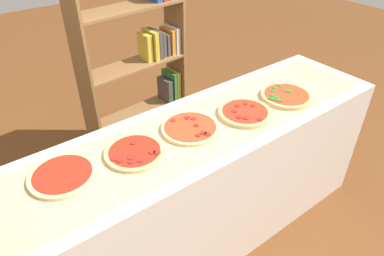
{
  "coord_description": "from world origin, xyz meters",
  "views": [
    {
      "loc": [
        -0.89,
        -1.18,
        1.94
      ],
      "look_at": [
        0.0,
        0.0,
        0.9
      ],
      "focal_mm": 32.73,
      "sensor_mm": 36.0,
      "label": 1
    }
  ],
  "objects": [
    {
      "name": "pizza_plain_0",
      "position": [
        -0.66,
        0.06,
        0.9
      ],
      "size": [
        0.3,
        0.3,
        0.02
      ],
      "color": "#E5C17F",
      "rests_on": "parchment_paper"
    },
    {
      "name": "bookshelf",
      "position": [
        0.31,
        0.98,
        0.81
      ],
      "size": [
        0.83,
        0.3,
        1.68
      ],
      "color": "brown",
      "rests_on": "ground_plane"
    },
    {
      "name": "parchment_paper",
      "position": [
        0.0,
        0.0,
        0.88
      ],
      "size": [
        2.34,
        0.48,
        0.0
      ],
      "primitive_type": "cube",
      "color": "tan",
      "rests_on": "counter"
    },
    {
      "name": "counter",
      "position": [
        0.0,
        0.0,
        0.44
      ],
      "size": [
        2.48,
        0.61,
        0.88
      ],
      "primitive_type": "cube",
      "color": "beige",
      "rests_on": "ground_plane"
    },
    {
      "name": "pizza_pepperoni_1",
      "position": [
        -0.33,
        0.01,
        0.9
      ],
      "size": [
        0.29,
        0.29,
        0.03
      ],
      "color": "#DBB26B",
      "rests_on": "parchment_paper"
    },
    {
      "name": "pizza_pepperoni_2",
      "position": [
        0.0,
        0.01,
        0.9
      ],
      "size": [
        0.31,
        0.31,
        0.03
      ],
      "color": "#E5C17F",
      "rests_on": "parchment_paper"
    },
    {
      "name": "pizza_pepperoni_3",
      "position": [
        0.33,
        -0.05,
        0.9
      ],
      "size": [
        0.3,
        0.3,
        0.03
      ],
      "color": "#DBB26B",
      "rests_on": "parchment_paper"
    },
    {
      "name": "ground_plane",
      "position": [
        0.0,
        0.0,
        0.0
      ],
      "size": [
        12.0,
        12.0,
        0.0
      ],
      "primitive_type": "plane",
      "color": "brown"
    },
    {
      "name": "pizza_spinach_4",
      "position": [
        0.66,
        -0.07,
        0.9
      ],
      "size": [
        0.31,
        0.31,
        0.03
      ],
      "color": "#DBB26B",
      "rests_on": "parchment_paper"
    }
  ]
}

